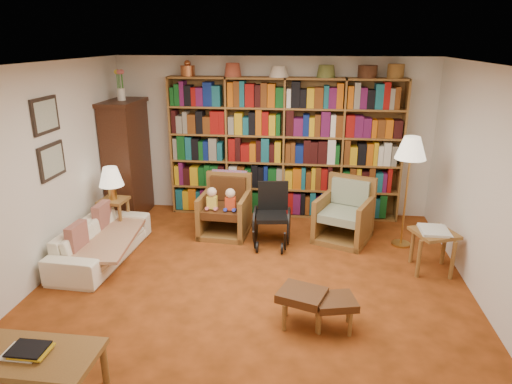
# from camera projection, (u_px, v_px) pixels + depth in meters

# --- Properties ---
(floor) EXTENTS (5.00, 5.00, 0.00)m
(floor) POSITION_uv_depth(u_px,v_px,m) (253.00, 285.00, 5.36)
(floor) COLOR #9B4417
(floor) RESTS_ON ground
(ceiling) EXTENTS (5.00, 5.00, 0.00)m
(ceiling) POSITION_uv_depth(u_px,v_px,m) (252.00, 65.00, 4.56)
(ceiling) COLOR white
(ceiling) RESTS_ON wall_back
(wall_back) EXTENTS (5.00, 0.00, 5.00)m
(wall_back) POSITION_uv_depth(u_px,v_px,m) (272.00, 137.00, 7.31)
(wall_back) COLOR silver
(wall_back) RESTS_ON floor
(wall_front) EXTENTS (5.00, 0.00, 5.00)m
(wall_front) POSITION_uv_depth(u_px,v_px,m) (197.00, 315.00, 2.61)
(wall_front) COLOR silver
(wall_front) RESTS_ON floor
(wall_left) EXTENTS (0.00, 5.00, 5.00)m
(wall_left) POSITION_uv_depth(u_px,v_px,m) (37.00, 176.00, 5.24)
(wall_left) COLOR silver
(wall_left) RESTS_ON floor
(wall_right) EXTENTS (0.00, 5.00, 5.00)m
(wall_right) POSITION_uv_depth(u_px,v_px,m) (494.00, 193.00, 4.67)
(wall_right) COLOR silver
(wall_right) RESTS_ON floor
(bookshelf) EXTENTS (3.60, 0.30, 2.42)m
(bookshelf) POSITION_uv_depth(u_px,v_px,m) (284.00, 145.00, 7.15)
(bookshelf) COLOR brown
(bookshelf) RESTS_ON floor
(curio_cabinet) EXTENTS (0.50, 0.95, 2.40)m
(curio_cabinet) POSITION_uv_depth(u_px,v_px,m) (127.00, 158.00, 7.19)
(curio_cabinet) COLOR #3B2010
(curio_cabinet) RESTS_ON floor
(framed_pictures) EXTENTS (0.03, 0.52, 0.97)m
(framed_pictures) POSITION_uv_depth(u_px,v_px,m) (49.00, 139.00, 5.40)
(framed_pictures) COLOR black
(framed_pictures) RESTS_ON wall_left
(sofa) EXTENTS (1.72, 0.75, 0.49)m
(sofa) POSITION_uv_depth(u_px,v_px,m) (101.00, 241.00, 5.94)
(sofa) COLOR white
(sofa) RESTS_ON floor
(sofa_throw) EXTENTS (0.90, 1.49, 0.04)m
(sofa_throw) POSITION_uv_depth(u_px,v_px,m) (105.00, 237.00, 5.92)
(sofa_throw) COLOR beige
(sofa_throw) RESTS_ON sofa
(cushion_left) EXTENTS (0.11, 0.36, 0.36)m
(cushion_left) POSITION_uv_depth(u_px,v_px,m) (102.00, 216.00, 6.22)
(cushion_left) COLOR maroon
(cushion_left) RESTS_ON sofa
(cushion_right) EXTENTS (0.13, 0.35, 0.35)m
(cushion_right) POSITION_uv_depth(u_px,v_px,m) (77.00, 237.00, 5.56)
(cushion_right) COLOR maroon
(cushion_right) RESTS_ON sofa
(side_table_lamp) EXTENTS (0.39, 0.39, 0.58)m
(side_table_lamp) POSITION_uv_depth(u_px,v_px,m) (114.00, 210.00, 6.54)
(side_table_lamp) COLOR brown
(side_table_lamp) RESTS_ON floor
(table_lamp) EXTENTS (0.35, 0.35, 0.47)m
(table_lamp) POSITION_uv_depth(u_px,v_px,m) (111.00, 178.00, 6.38)
(table_lamp) COLOR #BA893B
(table_lamp) RESTS_ON side_table_lamp
(armchair_leather) EXTENTS (0.73, 0.78, 0.88)m
(armchair_leather) POSITION_uv_depth(u_px,v_px,m) (226.00, 209.00, 6.74)
(armchair_leather) COLOR brown
(armchair_leather) RESTS_ON floor
(armchair_sage) EXTENTS (0.97, 0.97, 0.88)m
(armchair_sage) POSITION_uv_depth(u_px,v_px,m) (343.00, 215.00, 6.55)
(armchair_sage) COLOR brown
(armchair_sage) RESTS_ON floor
(wheelchair) EXTENTS (0.50, 0.69, 0.87)m
(wheelchair) POSITION_uv_depth(u_px,v_px,m) (272.00, 216.00, 6.36)
(wheelchair) COLOR black
(wheelchair) RESTS_ON floor
(floor_lamp) EXTENTS (0.41, 0.41, 1.54)m
(floor_lamp) POSITION_uv_depth(u_px,v_px,m) (411.00, 153.00, 5.98)
(floor_lamp) COLOR #BA893B
(floor_lamp) RESTS_ON floor
(side_table_papers) EXTENTS (0.60, 0.60, 0.56)m
(side_table_papers) POSITION_uv_depth(u_px,v_px,m) (434.00, 238.00, 5.56)
(side_table_papers) COLOR brown
(side_table_papers) RESTS_ON floor
(footstool_a) EXTENTS (0.54, 0.50, 0.37)m
(footstool_a) POSITION_uv_depth(u_px,v_px,m) (302.00, 297.00, 4.54)
(footstool_a) COLOR #4E2914
(footstool_a) RESTS_ON floor
(footstool_b) EXTENTS (0.46, 0.42, 0.34)m
(footstool_b) POSITION_uv_depth(u_px,v_px,m) (335.00, 304.00, 4.48)
(footstool_b) COLOR #4E2914
(footstool_b) RESTS_ON floor
(coffee_table) EXTENTS (1.10, 0.55, 0.48)m
(coffee_table) POSITION_uv_depth(u_px,v_px,m) (28.00, 359.00, 3.56)
(coffee_table) COLOR brown
(coffee_table) RESTS_ON floor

